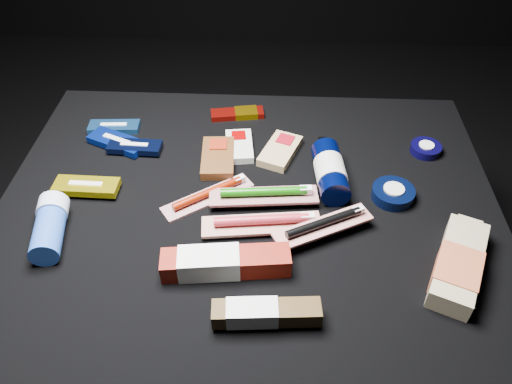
{
  "coord_description": "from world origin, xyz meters",
  "views": [
    {
      "loc": [
        0.05,
        -0.7,
        1.08
      ],
      "look_at": [
        0.01,
        0.01,
        0.42
      ],
      "focal_mm": 35.0,
      "sensor_mm": 36.0,
      "label": 1
    }
  ],
  "objects_px": {
    "lotion_bottle": "(330,171)",
    "deodorant_stick": "(50,227)",
    "bodywash_bottle": "(458,266)",
    "toothpaste_carton_red": "(220,263)"
  },
  "relations": [
    {
      "from": "bodywash_bottle",
      "to": "toothpaste_carton_red",
      "type": "xyz_separation_m",
      "value": [
        -0.4,
        -0.01,
        -0.0
      ]
    },
    {
      "from": "lotion_bottle",
      "to": "deodorant_stick",
      "type": "relative_size",
      "value": 1.34
    },
    {
      "from": "deodorant_stick",
      "to": "lotion_bottle",
      "type": "bearing_deg",
      "value": 7.45
    },
    {
      "from": "bodywash_bottle",
      "to": "deodorant_stick",
      "type": "height_order",
      "value": "deodorant_stick"
    },
    {
      "from": "deodorant_stick",
      "to": "toothpaste_carton_red",
      "type": "distance_m",
      "value": 0.32
    },
    {
      "from": "bodywash_bottle",
      "to": "deodorant_stick",
      "type": "relative_size",
      "value": 1.46
    },
    {
      "from": "bodywash_bottle",
      "to": "toothpaste_carton_red",
      "type": "height_order",
      "value": "same"
    },
    {
      "from": "bodywash_bottle",
      "to": "toothpaste_carton_red",
      "type": "bearing_deg",
      "value": -154.77
    },
    {
      "from": "lotion_bottle",
      "to": "bodywash_bottle",
      "type": "distance_m",
      "value": 0.3
    },
    {
      "from": "lotion_bottle",
      "to": "deodorant_stick",
      "type": "xyz_separation_m",
      "value": [
        -0.51,
        -0.17,
        -0.0
      ]
    }
  ]
}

